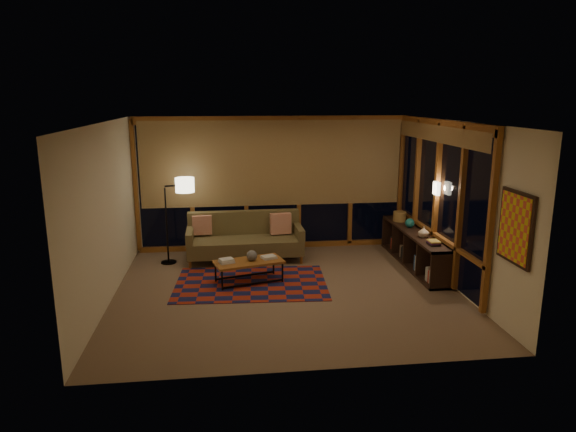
{
  "coord_description": "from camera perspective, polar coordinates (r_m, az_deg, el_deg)",
  "views": [
    {
      "loc": [
        -0.93,
        -7.77,
        3.09
      ],
      "look_at": [
        0.06,
        0.31,
        1.17
      ],
      "focal_mm": 32.0,
      "sensor_mm": 36.0,
      "label": 1
    }
  ],
  "objects": [
    {
      "name": "window_wall_right",
      "position": [
        9.28,
        16.08,
        1.92
      ],
      "size": [
        0.16,
        3.7,
        2.6
      ],
      "primitive_type": null,
      "color": "#A05E24",
      "rests_on": "walls"
    },
    {
      "name": "ceiling",
      "position": [
        7.84,
        -0.13,
        10.4
      ],
      "size": [
        5.5,
        5.0,
        0.01
      ],
      "primitive_type": "cube",
      "color": "beige",
      "rests_on": "walls"
    },
    {
      "name": "area_rug",
      "position": [
        8.74,
        -4.13,
        -7.46
      ],
      "size": [
        2.62,
        1.83,
        0.01
      ],
      "primitive_type": "cube",
      "rotation": [
        0.0,
        0.0,
        -0.06
      ],
      "color": "#9D2715",
      "rests_on": "floor"
    },
    {
      "name": "book_stack_b",
      "position": [
        8.78,
        -2.15,
        -4.57
      ],
      "size": [
        0.29,
        0.27,
        0.05
      ],
      "primitive_type": null,
      "rotation": [
        0.0,
        0.0,
        0.39
      ],
      "color": "silver",
      "rests_on": "coffee_table"
    },
    {
      "name": "bookshelf",
      "position": [
        9.81,
        13.78,
        -3.5
      ],
      "size": [
        0.4,
        2.62,
        0.65
      ],
      "primitive_type": null,
      "color": "black",
      "rests_on": "floor"
    },
    {
      "name": "coffee_table",
      "position": [
        8.74,
        -4.36,
        -6.17
      ],
      "size": [
        1.24,
        0.8,
        0.38
      ],
      "primitive_type": null,
      "rotation": [
        0.0,
        0.0,
        0.26
      ],
      "color": "#A05E24",
      "rests_on": "floor"
    },
    {
      "name": "wall_sconce",
      "position": [
        9.09,
        16.18,
        2.96
      ],
      "size": [
        0.12,
        0.18,
        0.22
      ],
      "primitive_type": null,
      "color": "#FFF4CB",
      "rests_on": "walls"
    },
    {
      "name": "basket",
      "position": [
        10.41,
        12.3,
        -0.05
      ],
      "size": [
        0.29,
        0.29,
        0.19
      ],
      "primitive_type": "cylinder",
      "rotation": [
        0.0,
        0.0,
        0.14
      ],
      "color": "olive",
      "rests_on": "bookshelf"
    },
    {
      "name": "ceramic_pot",
      "position": [
        8.66,
        -4.04,
        -4.38
      ],
      "size": [
        0.23,
        0.23,
        0.18
      ],
      "primitive_type": "sphere",
      "rotation": [
        0.0,
        0.0,
        0.29
      ],
      "color": "black",
      "rests_on": "coffee_table"
    },
    {
      "name": "wall_art",
      "position": [
        7.14,
        23.92,
        -1.19
      ],
      "size": [
        0.06,
        0.74,
        0.94
      ],
      "primitive_type": null,
      "color": "#E44A2F",
      "rests_on": "walls"
    },
    {
      "name": "sofa",
      "position": [
        9.81,
        -4.8,
        -2.45
      ],
      "size": [
        2.18,
        0.91,
        0.89
      ],
      "primitive_type": null,
      "rotation": [
        0.0,
        0.0,
        0.02
      ],
      "color": "brown",
      "rests_on": "floor"
    },
    {
      "name": "walls",
      "position": [
        8.02,
        -0.13,
        0.72
      ],
      "size": [
        5.51,
        5.01,
        2.7
      ],
      "color": "beige",
      "rests_on": "floor"
    },
    {
      "name": "floor",
      "position": [
        8.42,
        -0.12,
        -8.29
      ],
      "size": [
        5.5,
        5.0,
        0.01
      ],
      "primitive_type": "cube",
      "color": "#846B54",
      "rests_on": "ground"
    },
    {
      "name": "pillow_left",
      "position": [
        9.98,
        -9.52,
        -1.21
      ],
      "size": [
        0.38,
        0.15,
        0.37
      ],
      "primitive_type": null,
      "rotation": [
        0.0,
        0.0,
        0.06
      ],
      "color": "#B72603",
      "rests_on": "sofa"
    },
    {
      "name": "vase",
      "position": [
        9.32,
        14.84,
        -1.73
      ],
      "size": [
        0.19,
        0.19,
        0.2
      ],
      "primitive_type": "imported",
      "rotation": [
        0.0,
        0.0,
        0.01
      ],
      "color": "#C5AC8D",
      "rests_on": "bookshelf"
    },
    {
      "name": "teal_bowl",
      "position": [
        9.94,
        13.38,
        -0.77
      ],
      "size": [
        0.21,
        0.21,
        0.18
      ],
      "primitive_type": "sphere",
      "rotation": [
        0.0,
        0.0,
        -0.19
      ],
      "color": "#17625F",
      "rests_on": "bookshelf"
    },
    {
      "name": "window_wall_back",
      "position": [
        10.39,
        -1.72,
        3.61
      ],
      "size": [
        5.3,
        0.16,
        2.6
      ],
      "primitive_type": null,
      "color": "#A05E24",
      "rests_on": "walls"
    },
    {
      "name": "floor_lamp",
      "position": [
        9.8,
        -13.35,
        -0.58
      ],
      "size": [
        0.62,
        0.49,
        1.61
      ],
      "primitive_type": null,
      "rotation": [
        0.0,
        0.0,
        0.29
      ],
      "color": "black",
      "rests_on": "floor"
    },
    {
      "name": "shelf_book_stack",
      "position": [
        8.93,
        15.88,
        -2.88
      ],
      "size": [
        0.21,
        0.26,
        0.07
      ],
      "primitive_type": null,
      "rotation": [
        0.0,
        0.0,
        -0.27
      ],
      "color": "silver",
      "rests_on": "bookshelf"
    },
    {
      "name": "book_stack_a",
      "position": [
        8.61,
        -6.85,
        -4.98
      ],
      "size": [
        0.27,
        0.24,
        0.07
      ],
      "primitive_type": null,
      "rotation": [
        0.0,
        0.0,
        0.36
      ],
      "color": "silver",
      "rests_on": "coffee_table"
    },
    {
      "name": "pillow_right",
      "position": [
        9.95,
        -0.83,
        -0.99
      ],
      "size": [
        0.42,
        0.19,
        0.4
      ],
      "primitive_type": null,
      "rotation": [
        0.0,
        0.0,
        0.14
      ],
      "color": "#B72603",
      "rests_on": "sofa"
    }
  ]
}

